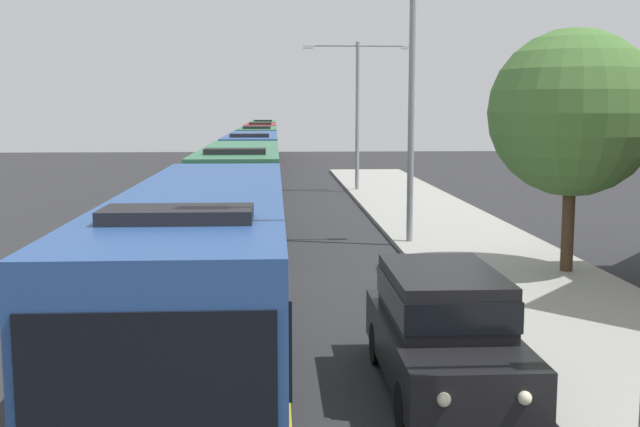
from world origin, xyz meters
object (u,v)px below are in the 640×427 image
(bus_fourth_in_line, at_px, (258,148))
(roadside_tree, at_px, (573,113))
(bus_second_in_line, at_px, (241,189))
(bus_middle, at_px, (252,162))
(bus_lead, at_px, (206,272))
(bus_rear, at_px, (261,140))
(bus_tail_end, at_px, (264,134))
(white_suv, at_px, (443,326))
(streetlamp_mid, at_px, (412,86))
(streetlamp_far, at_px, (358,99))

(bus_fourth_in_line, height_order, roadside_tree, roadside_tree)
(bus_second_in_line, height_order, bus_fourth_in_line, same)
(bus_second_in_line, relative_size, bus_middle, 0.94)
(bus_lead, xyz_separation_m, bus_fourth_in_line, (-0.00, 40.34, -0.00))
(roadside_tree, bearing_deg, bus_middle, 113.94)
(bus_fourth_in_line, xyz_separation_m, bus_rear, (0.00, 13.05, 0.00))
(bus_second_in_line, xyz_separation_m, bus_tail_end, (0.00, 54.05, 0.00))
(white_suv, height_order, streetlamp_mid, streetlamp_mid)
(bus_lead, distance_m, bus_middle, 26.61)
(bus_rear, bearing_deg, bus_second_in_line, -90.00)
(bus_tail_end, bearing_deg, bus_lead, -90.00)
(bus_middle, height_order, roadside_tree, roadside_tree)
(bus_second_in_line, xyz_separation_m, bus_fourth_in_line, (-0.00, 27.03, -0.00))
(bus_tail_end, xyz_separation_m, streetlamp_far, (5.40, -39.46, 3.12))
(bus_middle, xyz_separation_m, bus_fourth_in_line, (-0.00, 13.74, -0.00))
(bus_second_in_line, xyz_separation_m, roadside_tree, (8.71, -6.32, 2.54))
(bus_middle, relative_size, streetlamp_far, 1.63)
(bus_second_in_line, distance_m, bus_rear, 40.08)
(bus_tail_end, bearing_deg, bus_middle, -90.00)
(bus_second_in_line, bearing_deg, white_suv, -75.63)
(white_suv, bearing_deg, bus_second_in_line, 104.37)
(bus_rear, xyz_separation_m, white_suv, (3.70, -54.52, -0.66))
(bus_rear, bearing_deg, streetlamp_far, -78.04)
(bus_second_in_line, bearing_deg, bus_tail_end, 90.00)
(streetlamp_far, distance_m, roadside_tree, 21.18)
(bus_tail_end, height_order, streetlamp_far, streetlamp_far)
(bus_tail_end, bearing_deg, bus_fourth_in_line, -90.00)
(streetlamp_mid, distance_m, roadside_tree, 5.88)
(bus_lead, height_order, bus_fourth_in_line, same)
(bus_middle, height_order, streetlamp_far, streetlamp_far)
(bus_tail_end, bearing_deg, white_suv, -86.91)
(streetlamp_mid, xyz_separation_m, streetlamp_far, (-0.00, 16.12, -0.22))
(bus_lead, xyz_separation_m, roadside_tree, (8.71, 7.00, 2.54))
(bus_lead, height_order, streetlamp_far, streetlamp_far)
(streetlamp_mid, bearing_deg, bus_second_in_line, 164.22)
(white_suv, bearing_deg, bus_lead, 163.06)
(bus_lead, relative_size, bus_middle, 0.98)
(bus_middle, relative_size, streetlamp_mid, 1.54)
(bus_second_in_line, height_order, streetlamp_mid, streetlamp_mid)
(bus_tail_end, relative_size, white_suv, 2.46)
(bus_rear, height_order, streetlamp_mid, streetlamp_mid)
(bus_rear, height_order, roadside_tree, roadside_tree)
(bus_lead, height_order, bus_middle, same)
(bus_tail_end, height_order, streetlamp_mid, streetlamp_mid)
(bus_lead, bearing_deg, bus_rear, 90.00)
(bus_second_in_line, distance_m, bus_middle, 13.29)
(bus_tail_end, xyz_separation_m, roadside_tree, (8.71, -60.37, 2.54))
(bus_second_in_line, height_order, streetlamp_far, streetlamp_far)
(bus_fourth_in_line, height_order, streetlamp_mid, streetlamp_mid)
(bus_rear, distance_m, bus_tail_end, 13.97)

